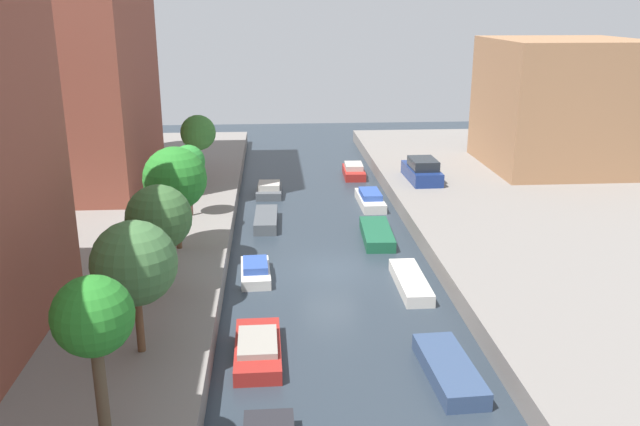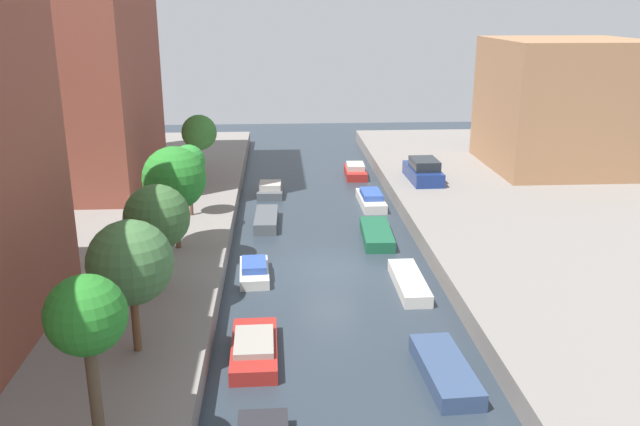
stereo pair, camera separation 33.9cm
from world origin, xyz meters
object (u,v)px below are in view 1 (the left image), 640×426
(street_tree_1, at_px, (134,264))
(moored_boat_right_4, at_px, (370,199))
(moored_boat_right_2, at_px, (411,282))
(street_tree_5, at_px, (198,133))
(moored_boat_right_1, at_px, (449,370))
(moored_boat_right_5, at_px, (354,171))
(street_tree_2, at_px, (159,218))
(moored_boat_left_2, at_px, (258,349))
(street_tree_3, at_px, (175,179))
(street_tree_4, at_px, (188,162))
(moored_boat_left_5, at_px, (269,190))
(apartment_tower_far, at_px, (56,13))
(moored_boat_right_3, at_px, (377,234))
(street_tree_0, at_px, (93,319))
(moored_boat_left_3, at_px, (255,271))
(moored_boat_left_4, at_px, (266,220))
(low_block_right, at_px, (560,104))
(parked_car, at_px, (422,171))

(street_tree_1, xyz_separation_m, moored_boat_right_4, (10.88, 20.07, -3.83))
(street_tree_1, height_order, moored_boat_right_2, street_tree_1)
(street_tree_5, relative_size, moored_boat_right_1, 1.09)
(moored_boat_right_5, bearing_deg, street_tree_2, -115.52)
(moored_boat_left_2, bearing_deg, street_tree_3, 113.37)
(street_tree_4, distance_m, moored_boat_left_5, 9.34)
(apartment_tower_far, bearing_deg, moored_boat_right_1, -51.82)
(moored_boat_right_1, distance_m, moored_boat_right_4, 20.95)
(street_tree_3, height_order, street_tree_4, street_tree_3)
(street_tree_3, relative_size, moored_boat_right_3, 1.09)
(street_tree_3, xyz_separation_m, moored_boat_left_2, (3.95, -9.15, -4.16))
(street_tree_0, bearing_deg, moored_boat_left_5, 81.14)
(apartment_tower_far, relative_size, moored_boat_left_3, 6.55)
(moored_boat_right_4, bearing_deg, moored_boat_right_5, 91.09)
(apartment_tower_far, xyz_separation_m, moored_boat_right_3, (18.97, -10.09, -11.61))
(moored_boat_left_5, bearing_deg, moored_boat_right_4, -23.42)
(street_tree_0, bearing_deg, street_tree_4, 90.00)
(moored_boat_left_4, bearing_deg, moored_boat_right_1, -69.74)
(low_block_right, distance_m, moored_boat_left_4, 23.68)
(street_tree_5, bearing_deg, low_block_right, 10.35)
(parked_car, relative_size, moored_boat_right_1, 1.04)
(low_block_right, bearing_deg, moored_boat_left_5, -172.16)
(low_block_right, height_order, moored_boat_right_3, low_block_right)
(street_tree_1, height_order, moored_boat_left_4, street_tree_1)
(street_tree_0, height_order, street_tree_5, street_tree_0)
(low_block_right, xyz_separation_m, street_tree_3, (-25.33, -15.59, -1.06))
(street_tree_1, relative_size, street_tree_5, 0.98)
(moored_boat_right_1, xyz_separation_m, moored_boat_right_5, (0.14, 28.53, 0.10))
(moored_boat_left_5, xyz_separation_m, moored_boat_right_1, (6.22, -23.77, -0.06))
(low_block_right, height_order, moored_boat_left_5, low_block_right)
(parked_car, bearing_deg, low_block_right, 18.04)
(street_tree_3, bearing_deg, moored_boat_left_5, 70.99)
(apartment_tower_far, bearing_deg, moored_boat_left_3, -50.56)
(apartment_tower_far, distance_m, street_tree_5, 11.57)
(moored_boat_right_2, bearing_deg, moored_boat_right_1, -91.72)
(low_block_right, xyz_separation_m, parked_car, (-10.62, -3.46, -3.91))
(street_tree_5, xyz_separation_m, moored_boat_right_2, (10.83, -14.29, -4.38))
(street_tree_2, xyz_separation_m, moored_boat_left_2, (3.95, -4.12, -3.82))
(street_tree_3, bearing_deg, street_tree_2, -90.00)
(moored_boat_right_2, xyz_separation_m, moored_boat_right_4, (0.05, 13.21, 0.12))
(street_tree_3, distance_m, moored_boat_left_5, 14.05)
(apartment_tower_far, bearing_deg, moored_boat_left_5, -3.17)
(parked_car, bearing_deg, apartment_tower_far, 176.83)
(low_block_right, distance_m, street_tree_2, 32.69)
(street_tree_1, distance_m, moored_boat_left_3, 10.10)
(street_tree_3, bearing_deg, moored_boat_right_4, 42.25)
(low_block_right, bearing_deg, moored_boat_right_5, 172.68)
(moored_boat_left_2, xyz_separation_m, moored_boat_right_5, (6.79, 26.61, 0.07))
(low_block_right, xyz_separation_m, moored_boat_right_3, (-15.03, -12.25, -5.25))
(low_block_right, distance_m, moored_boat_right_5, 15.59)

